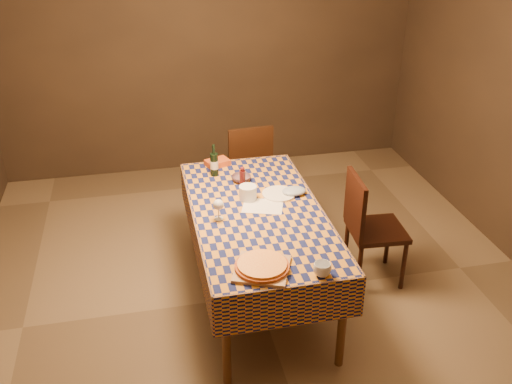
{
  "coord_description": "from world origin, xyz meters",
  "views": [
    {
      "loc": [
        -0.77,
        -3.5,
        2.83
      ],
      "look_at": [
        0.0,
        0.05,
        0.9
      ],
      "focal_mm": 40.0,
      "sensor_mm": 36.0,
      "label": 1
    }
  ],
  "objects_px": {
    "dining_table": "(257,220)",
    "pizza": "(262,265)",
    "cutting_board": "(262,269)",
    "chair_right": "(368,223)",
    "bowl": "(241,178)",
    "white_plate": "(279,194)",
    "wine_bottle": "(214,164)",
    "chair_far": "(248,164)"
  },
  "relations": [
    {
      "from": "dining_table",
      "to": "pizza",
      "type": "xyz_separation_m",
      "value": [
        -0.13,
        -0.72,
        0.11
      ]
    },
    {
      "from": "pizza",
      "to": "dining_table",
      "type": "bearing_deg",
      "value": 79.83
    },
    {
      "from": "cutting_board",
      "to": "chair_right",
      "type": "height_order",
      "value": "chair_right"
    },
    {
      "from": "pizza",
      "to": "bowl",
      "type": "height_order",
      "value": "pizza"
    },
    {
      "from": "dining_table",
      "to": "white_plate",
      "type": "relative_size",
      "value": 7.16
    },
    {
      "from": "pizza",
      "to": "wine_bottle",
      "type": "height_order",
      "value": "wine_bottle"
    },
    {
      "from": "pizza",
      "to": "bowl",
      "type": "relative_size",
      "value": 2.36
    },
    {
      "from": "wine_bottle",
      "to": "white_plate",
      "type": "relative_size",
      "value": 1.04
    },
    {
      "from": "chair_far",
      "to": "chair_right",
      "type": "height_order",
      "value": "same"
    },
    {
      "from": "white_plate",
      "to": "chair_far",
      "type": "bearing_deg",
      "value": 91.0
    },
    {
      "from": "dining_table",
      "to": "chair_right",
      "type": "height_order",
      "value": "chair_right"
    },
    {
      "from": "bowl",
      "to": "chair_far",
      "type": "distance_m",
      "value": 0.9
    },
    {
      "from": "bowl",
      "to": "white_plate",
      "type": "height_order",
      "value": "bowl"
    },
    {
      "from": "cutting_board",
      "to": "white_plate",
      "type": "relative_size",
      "value": 1.26
    },
    {
      "from": "pizza",
      "to": "bowl",
      "type": "bearing_deg",
      "value": 85.02
    },
    {
      "from": "cutting_board",
      "to": "wine_bottle",
      "type": "xyz_separation_m",
      "value": [
        -0.09,
        1.37,
        0.09
      ]
    },
    {
      "from": "pizza",
      "to": "chair_far",
      "type": "bearing_deg",
      "value": 81.0
    },
    {
      "from": "pizza",
      "to": "wine_bottle",
      "type": "relative_size",
      "value": 1.36
    },
    {
      "from": "wine_bottle",
      "to": "white_plate",
      "type": "distance_m",
      "value": 0.62
    },
    {
      "from": "wine_bottle",
      "to": "white_plate",
      "type": "xyz_separation_m",
      "value": [
        0.43,
        -0.44,
        -0.09
      ]
    },
    {
      "from": "pizza",
      "to": "chair_far",
      "type": "xyz_separation_m",
      "value": [
        0.32,
        2.04,
        -0.28
      ]
    },
    {
      "from": "chair_far",
      "to": "chair_right",
      "type": "relative_size",
      "value": 1.0
    },
    {
      "from": "pizza",
      "to": "white_plate",
      "type": "bearing_deg",
      "value": 69.75
    },
    {
      "from": "wine_bottle",
      "to": "pizza",
      "type": "bearing_deg",
      "value": -86.36
    },
    {
      "from": "pizza",
      "to": "wine_bottle",
      "type": "bearing_deg",
      "value": 93.64
    },
    {
      "from": "wine_bottle",
      "to": "chair_right",
      "type": "xyz_separation_m",
      "value": [
        1.11,
        -0.6,
        -0.35
      ]
    },
    {
      "from": "dining_table",
      "to": "bowl",
      "type": "distance_m",
      "value": 0.51
    },
    {
      "from": "cutting_board",
      "to": "white_plate",
      "type": "bearing_deg",
      "value": 69.75
    },
    {
      "from": "pizza",
      "to": "cutting_board",
      "type": "bearing_deg",
      "value": 0.0
    },
    {
      "from": "chair_far",
      "to": "white_plate",
      "type": "bearing_deg",
      "value": -89.0
    },
    {
      "from": "cutting_board",
      "to": "bowl",
      "type": "relative_size",
      "value": 2.11
    },
    {
      "from": "chair_right",
      "to": "wine_bottle",
      "type": "bearing_deg",
      "value": 151.56
    },
    {
      "from": "chair_right",
      "to": "dining_table",
      "type": "bearing_deg",
      "value": -176.77
    },
    {
      "from": "dining_table",
      "to": "bowl",
      "type": "relative_size",
      "value": 12.02
    },
    {
      "from": "cutting_board",
      "to": "chair_far",
      "type": "bearing_deg",
      "value": 81.0
    },
    {
      "from": "dining_table",
      "to": "pizza",
      "type": "height_order",
      "value": "pizza"
    },
    {
      "from": "cutting_board",
      "to": "chair_right",
      "type": "relative_size",
      "value": 0.35
    },
    {
      "from": "dining_table",
      "to": "chair_far",
      "type": "height_order",
      "value": "chair_far"
    },
    {
      "from": "cutting_board",
      "to": "bowl",
      "type": "bearing_deg",
      "value": 85.02
    },
    {
      "from": "chair_far",
      "to": "cutting_board",
      "type": "bearing_deg",
      "value": -99.0
    },
    {
      "from": "dining_table",
      "to": "white_plate",
      "type": "xyz_separation_m",
      "value": [
        0.21,
        0.21,
        0.08
      ]
    },
    {
      "from": "chair_right",
      "to": "pizza",
      "type": "bearing_deg",
      "value": -143.08
    }
  ]
}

